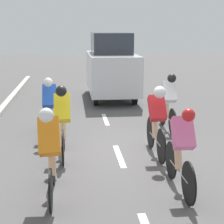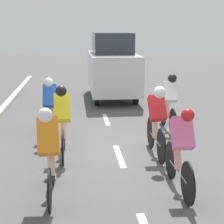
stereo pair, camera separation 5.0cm
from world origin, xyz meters
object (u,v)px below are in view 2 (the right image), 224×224
(cyclist_yellow, at_px, (63,120))
(cyclist_orange, at_px, (49,150))
(cyclist_white, at_px, (169,101))
(support_car, at_px, (113,67))
(cyclist_blue, at_px, (50,106))
(cyclist_red, at_px, (157,119))
(cyclist_pink, at_px, (181,148))

(cyclist_yellow, xyz_separation_m, cyclist_orange, (0.15, 1.89, -0.00))
(cyclist_white, height_order, support_car, support_car)
(cyclist_yellow, height_order, cyclist_blue, cyclist_yellow)
(cyclist_blue, distance_m, support_car, 5.42)
(cyclist_red, bearing_deg, cyclist_orange, 40.55)
(cyclist_yellow, xyz_separation_m, cyclist_blue, (0.34, -1.49, -0.02))
(cyclist_white, distance_m, cyclist_orange, 4.62)
(cyclist_pink, height_order, cyclist_orange, cyclist_orange)
(cyclist_yellow, bearing_deg, cyclist_white, -146.20)
(cyclist_yellow, height_order, cyclist_red, cyclist_yellow)
(cyclist_white, bearing_deg, cyclist_red, 68.70)
(cyclist_yellow, height_order, support_car, support_car)
(cyclist_yellow, bearing_deg, cyclist_red, 176.39)
(cyclist_yellow, height_order, cyclist_pink, cyclist_yellow)
(cyclist_blue, bearing_deg, cyclist_yellow, 102.66)
(cyclist_orange, bearing_deg, cyclist_red, -139.45)
(cyclist_red, xyz_separation_m, support_car, (0.22, -6.63, 0.40))
(cyclist_yellow, distance_m, cyclist_red, 1.92)
(cyclist_blue, height_order, cyclist_orange, cyclist_orange)
(cyclist_blue, distance_m, cyclist_white, 3.00)
(cyclist_red, height_order, cyclist_orange, cyclist_red)
(cyclist_white, bearing_deg, cyclist_blue, 5.43)
(cyclist_red, distance_m, support_car, 6.64)
(support_car, bearing_deg, cyclist_yellow, 75.43)
(cyclist_red, height_order, support_car, support_car)
(cyclist_pink, xyz_separation_m, cyclist_red, (0.01, -1.74, 0.05))
(cyclist_blue, xyz_separation_m, support_car, (-2.03, -5.01, 0.42))
(cyclist_yellow, height_order, cyclist_orange, cyclist_yellow)
(cyclist_blue, relative_size, cyclist_red, 0.98)
(cyclist_yellow, xyz_separation_m, cyclist_pink, (-1.92, 1.86, -0.05))
(support_car, bearing_deg, cyclist_white, 101.54)
(cyclist_blue, height_order, cyclist_red, cyclist_red)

